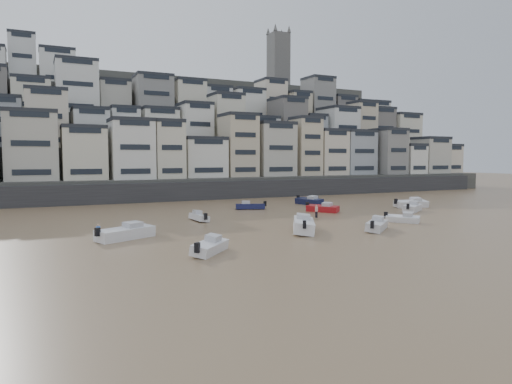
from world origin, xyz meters
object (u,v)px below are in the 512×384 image
boat_g (411,203)px  boat_k (125,230)px  boat_b (403,218)px  boat_c (304,223)px  person_blue (98,233)px  boat_i (309,200)px  boat_e (323,207)px  boat_d (413,206)px  person_pink (316,211)px  boat_h (250,205)px  boat_f (199,216)px  boat_j (210,245)px  boat_a (377,223)px

boat_g → boat_k: bearing=-158.9°
boat_b → boat_c: size_ratio=0.60×
person_blue → boat_i: bearing=29.5°
boat_b → boat_i: bearing=140.3°
boat_e → boat_g: size_ratio=0.87×
boat_d → boat_k: size_ratio=0.89×
boat_i → person_blue: bearing=-71.9°
boat_e → person_pink: (-4.40, -5.05, 0.15)m
boat_g → boat_d: bearing=-122.8°
boat_h → boat_k: (-22.35, -18.75, 0.22)m
boat_f → boat_j: size_ratio=0.86×
boat_e → person_blue: person_blue is taller
boat_g → boat_j: 46.02m
boat_b → boat_k: boat_k is taller
boat_h → boat_j: boat_j is taller
boat_k → person_pink: bearing=-14.1°
boat_i → boat_a: bearing=-28.5°
boat_d → boat_g: 5.65m
boat_h → boat_i: bearing=-150.8°
boat_h → boat_i: size_ratio=0.83×
boat_b → person_blue: (-35.85, 2.65, 0.27)m
boat_k → boat_g: bearing=-14.8°
boat_h → boat_g: bearing=179.6°
boat_i → person_pink: bearing=-40.6°
boat_d → boat_b: bearing=-171.7°
boat_a → boat_j: 21.29m
boat_a → person_blue: 29.43m
boat_g → boat_i: bearing=147.7°
boat_a → boat_b: (7.05, 3.43, -0.16)m
boat_d → boat_e: size_ratio=1.10×
boat_i → boat_j: 42.40m
boat_a → boat_f: size_ratio=1.25×
boat_e → boat_k: 32.35m
boat_a → boat_h: 25.44m
boat_f → boat_j: 20.28m
boat_a → boat_c: bearing=121.8°
boat_a → boat_k: (-26.20, 6.39, 0.14)m
boat_c → boat_i: boat_c is taller
boat_g → boat_h: boat_g is taller
boat_j → person_pink: 26.11m
boat_i → boat_k: size_ratio=0.91×
person_pink → boat_g: bearing=10.5°
boat_c → boat_i: bearing=-3.4°
boat_f → boat_j: boat_j is taller
boat_b → person_pink: (-7.13, 8.62, 0.27)m
boat_i → boat_c: bearing=-45.0°
boat_k → boat_d: bearing=-19.2°
boat_d → boat_i: (-8.59, 15.33, 0.02)m
person_blue → person_pink: 29.33m
boat_i → person_pink: (-8.37, -15.02, 0.05)m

